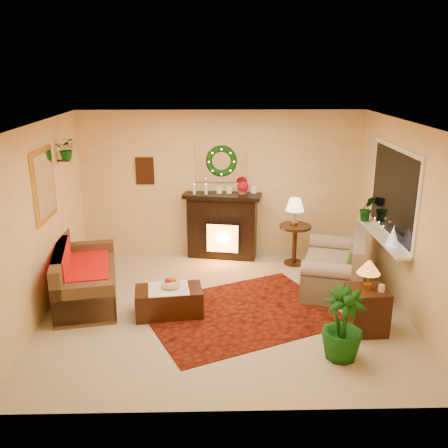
{
  "coord_description": "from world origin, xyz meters",
  "views": [
    {
      "loc": [
        -0.17,
        -6.46,
        3.3
      ],
      "look_at": [
        0.0,
        0.35,
        1.15
      ],
      "focal_mm": 40.0,
      "sensor_mm": 36.0,
      "label": 1
    }
  ],
  "objects_px": {
    "loveseat": "(334,262)",
    "end_table_square": "(366,312)",
    "sofa": "(86,271)",
    "side_table_round": "(294,246)",
    "fireplace": "(222,228)",
    "coffee_table": "(169,300)"
  },
  "relations": [
    {
      "from": "sofa",
      "to": "loveseat",
      "type": "bearing_deg",
      "value": -7.01
    },
    {
      "from": "side_table_round",
      "to": "fireplace",
      "type": "bearing_deg",
      "value": 162.56
    },
    {
      "from": "coffee_table",
      "to": "end_table_square",
      "type": "bearing_deg",
      "value": -18.49
    },
    {
      "from": "sofa",
      "to": "coffee_table",
      "type": "xyz_separation_m",
      "value": [
        1.26,
        -0.56,
        -0.22
      ]
    },
    {
      "from": "sofa",
      "to": "end_table_square",
      "type": "distance_m",
      "value": 4.01
    },
    {
      "from": "end_table_square",
      "to": "coffee_table",
      "type": "xyz_separation_m",
      "value": [
        -2.6,
        0.52,
        -0.06
      ]
    },
    {
      "from": "loveseat",
      "to": "end_table_square",
      "type": "height_order",
      "value": "loveseat"
    },
    {
      "from": "sofa",
      "to": "end_table_square",
      "type": "xyz_separation_m",
      "value": [
        3.86,
        -1.08,
        -0.16
      ]
    },
    {
      "from": "end_table_square",
      "to": "sofa",
      "type": "bearing_deg",
      "value": 164.36
    },
    {
      "from": "loveseat",
      "to": "end_table_square",
      "type": "distance_m",
      "value": 1.37
    },
    {
      "from": "end_table_square",
      "to": "coffee_table",
      "type": "bearing_deg",
      "value": 168.75
    },
    {
      "from": "loveseat",
      "to": "coffee_table",
      "type": "xyz_separation_m",
      "value": [
        -2.49,
        -0.84,
        -0.21
      ]
    },
    {
      "from": "sofa",
      "to": "side_table_round",
      "type": "xyz_separation_m",
      "value": [
        3.3,
        1.26,
        -0.1
      ]
    },
    {
      "from": "fireplace",
      "to": "end_table_square",
      "type": "xyz_separation_m",
      "value": [
        1.81,
        -2.73,
        -0.28
      ]
    },
    {
      "from": "sofa",
      "to": "fireplace",
      "type": "xyz_separation_m",
      "value": [
        2.05,
        1.65,
        0.12
      ]
    },
    {
      "from": "fireplace",
      "to": "coffee_table",
      "type": "distance_m",
      "value": 2.37
    },
    {
      "from": "fireplace",
      "to": "loveseat",
      "type": "distance_m",
      "value": 2.19
    },
    {
      "from": "side_table_round",
      "to": "coffee_table",
      "type": "height_order",
      "value": "side_table_round"
    },
    {
      "from": "side_table_round",
      "to": "coffee_table",
      "type": "bearing_deg",
      "value": -138.16
    },
    {
      "from": "fireplace",
      "to": "loveseat",
      "type": "xyz_separation_m",
      "value": [
        1.7,
        -1.37,
        -0.13
      ]
    },
    {
      "from": "loveseat",
      "to": "end_table_square",
      "type": "xyz_separation_m",
      "value": [
        0.11,
        -1.36,
        -0.15
      ]
    },
    {
      "from": "loveseat",
      "to": "side_table_round",
      "type": "xyz_separation_m",
      "value": [
        -0.45,
        0.98,
        -0.09
      ]
    }
  ]
}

